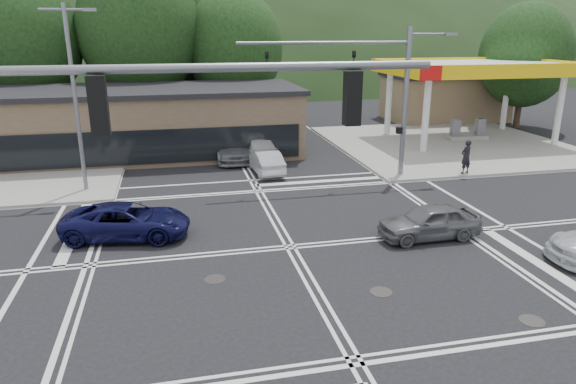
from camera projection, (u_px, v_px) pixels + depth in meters
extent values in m
plane|color=black|center=(290.00, 247.00, 19.33)|extent=(120.00, 120.00, 0.00)
cube|color=gray|center=(449.00, 144.00, 36.40)|extent=(16.00, 16.00, 0.15)
cylinder|color=silver|center=(426.00, 116.00, 33.18)|extent=(0.44, 0.44, 5.00)
cylinder|color=silver|center=(389.00, 103.00, 38.75)|extent=(0.44, 0.44, 5.00)
cylinder|color=silver|center=(559.00, 111.00, 35.27)|extent=(0.44, 0.44, 5.00)
cylinder|color=silver|center=(506.00, 100.00, 40.85)|extent=(0.44, 0.44, 5.00)
cube|color=silver|center=(474.00, 67.00, 36.16)|extent=(12.00, 8.00, 0.60)
cube|color=yellow|center=(509.00, 71.00, 32.44)|extent=(12.20, 0.25, 0.90)
cube|color=yellow|center=(446.00, 64.00, 39.88)|extent=(12.20, 0.25, 0.90)
cube|color=yellow|center=(395.00, 68.00, 34.91)|extent=(0.25, 8.20, 0.90)
cube|color=yellow|center=(548.00, 66.00, 37.42)|extent=(0.25, 8.20, 0.90)
cube|color=red|center=(431.00, 73.00, 31.15)|extent=(1.40, 0.12, 0.90)
cube|color=gray|center=(467.00, 138.00, 37.69)|extent=(3.00, 1.00, 0.30)
cube|color=slate|center=(455.00, 129.00, 37.27)|extent=(0.60, 0.50, 1.30)
cube|color=slate|center=(480.00, 128.00, 37.69)|extent=(0.60, 0.50, 1.30)
cube|color=#846B4F|center=(444.00, 98.00, 46.19)|extent=(10.00, 6.00, 3.80)
cube|color=brown|center=(109.00, 125.00, 32.86)|extent=(24.00, 8.00, 4.00)
ellipsoid|color=#1D3216|center=(190.00, 70.00, 103.02)|extent=(252.00, 126.00, 140.00)
cylinder|color=#382619|center=(34.00, 106.00, 37.98)|extent=(0.50, 0.50, 4.84)
ellipsoid|color=black|center=(24.00, 39.00, 36.55)|extent=(8.00, 8.00, 9.20)
cylinder|color=#382619|center=(145.00, 100.00, 39.59)|extent=(0.50, 0.50, 5.28)
ellipsoid|color=black|center=(139.00, 30.00, 38.03)|extent=(9.00, 9.00, 10.35)
cylinder|color=#382619|center=(236.00, 103.00, 41.19)|extent=(0.50, 0.50, 4.40)
ellipsoid|color=black|center=(234.00, 47.00, 39.89)|extent=(7.60, 7.60, 8.74)
cylinder|color=#382619|center=(195.00, 95.00, 44.22)|extent=(0.50, 0.50, 4.84)
ellipsoid|color=black|center=(192.00, 38.00, 42.78)|extent=(8.40, 8.40, 9.66)
cylinder|color=#382619|center=(519.00, 104.00, 42.35)|extent=(0.50, 0.50, 3.96)
ellipsoid|color=black|center=(525.00, 55.00, 41.18)|extent=(7.20, 7.20, 8.28)
cylinder|color=slate|center=(76.00, 102.00, 24.56)|extent=(0.20, 0.20, 9.00)
cylinder|color=slate|center=(64.00, 9.00, 23.29)|extent=(2.20, 0.12, 0.12)
cube|color=slate|center=(90.00, 10.00, 23.52)|extent=(0.60, 0.25, 0.15)
cylinder|color=slate|center=(405.00, 104.00, 27.46)|extent=(0.28, 0.28, 8.00)
cylinder|color=slate|center=(326.00, 43.00, 25.55)|extent=(9.00, 0.16, 0.16)
imported|color=black|center=(354.00, 61.00, 26.14)|extent=(0.16, 0.20, 1.00)
imported|color=black|center=(267.00, 62.00, 25.20)|extent=(0.16, 0.20, 1.00)
cylinder|color=slate|center=(431.00, 34.00, 26.62)|extent=(2.40, 0.12, 0.12)
cube|color=slate|center=(451.00, 34.00, 26.85)|extent=(0.70, 0.30, 0.15)
cube|color=black|center=(399.00, 130.00, 27.83)|extent=(0.25, 0.30, 0.35)
cylinder|color=slate|center=(187.00, 68.00, 8.75)|extent=(9.00, 0.16, 0.16)
cube|color=black|center=(99.00, 106.00, 8.62)|extent=(0.30, 0.25, 1.00)
cube|color=black|center=(352.00, 99.00, 9.56)|extent=(0.30, 0.25, 1.00)
imported|color=#0C0D38|center=(127.00, 221.00, 20.06)|extent=(5.18, 3.03, 1.35)
imported|color=#5B5D60|center=(429.00, 221.00, 20.00)|extent=(4.04, 1.70, 1.36)
imported|color=#B9BCC1|center=(266.00, 161.00, 29.23)|extent=(1.63, 4.05, 1.31)
imported|color=beige|center=(256.00, 146.00, 32.32)|extent=(2.50, 4.92, 1.61)
imported|color=slate|center=(232.00, 147.00, 32.33)|extent=(2.20, 5.40, 1.57)
imported|color=black|center=(466.00, 157.00, 28.43)|extent=(0.79, 0.64, 1.89)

